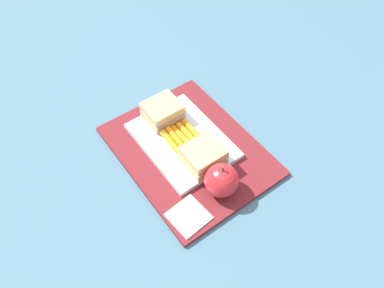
{
  "coord_description": "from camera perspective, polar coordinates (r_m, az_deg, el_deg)",
  "views": [
    {
      "loc": [
        0.42,
        -0.29,
        0.69
      ],
      "look_at": [
        0.01,
        0.0,
        0.04
      ],
      "focal_mm": 35.41,
      "sensor_mm": 36.0,
      "label": 1
    }
  ],
  "objects": [
    {
      "name": "ground_plane",
      "position": [
        0.86,
        -0.49,
        -1.19
      ],
      "size": [
        2.4,
        2.4,
        0.0
      ],
      "primitive_type": "plane",
      "color": "#42667A"
    },
    {
      "name": "lunchbag_mat",
      "position": [
        0.85,
        -0.49,
        -0.99
      ],
      "size": [
        0.36,
        0.28,
        0.01
      ],
      "primitive_type": "cube",
      "color": "maroon",
      "rests_on": "ground_plane"
    },
    {
      "name": "food_tray",
      "position": [
        0.86,
        -1.48,
        0.54
      ],
      "size": [
        0.23,
        0.17,
        0.01
      ],
      "primitive_type": "cube",
      "color": "white",
      "rests_on": "lunchbag_mat"
    },
    {
      "name": "sandwich_half_left",
      "position": [
        0.88,
        -4.46,
        4.9
      ],
      "size": [
        0.07,
        0.08,
        0.04
      ],
      "color": "tan",
      "rests_on": "food_tray"
    },
    {
      "name": "sandwich_half_right",
      "position": [
        0.8,
        1.72,
        -1.77
      ],
      "size": [
        0.07,
        0.08,
        0.04
      ],
      "color": "tan",
      "rests_on": "food_tray"
    },
    {
      "name": "carrot_sticks_bundle",
      "position": [
        0.85,
        -1.45,
        1.08
      ],
      "size": [
        0.08,
        0.07,
        0.02
      ],
      "color": "orange",
      "rests_on": "food_tray"
    },
    {
      "name": "apple",
      "position": [
        0.76,
        4.48,
        -5.49
      ],
      "size": [
        0.07,
        0.07,
        0.08
      ],
      "color": "red",
      "rests_on": "lunchbag_mat"
    },
    {
      "name": "paper_napkin",
      "position": [
        0.76,
        -0.52,
        -10.81
      ],
      "size": [
        0.08,
        0.08,
        0.0
      ],
      "primitive_type": "cube",
      "rotation": [
        0.0,
        0.0,
        0.09
      ],
      "color": "white",
      "rests_on": "lunchbag_mat"
    }
  ]
}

